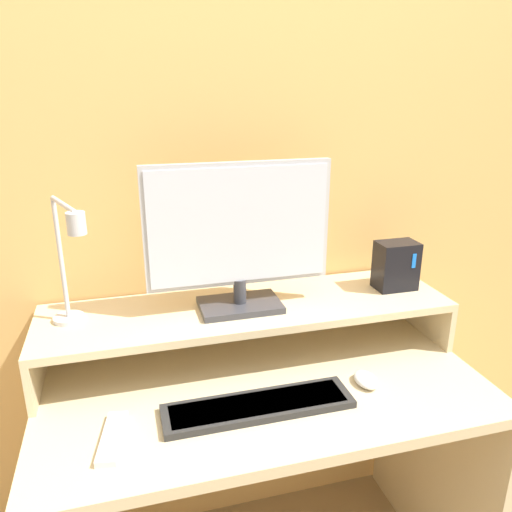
% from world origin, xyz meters
% --- Properties ---
extents(wall_back, '(6.00, 0.05, 2.50)m').
position_xyz_m(wall_back, '(0.00, 0.66, 1.25)').
color(wall_back, '#E5AD60').
rests_on(wall_back, ground_plane).
extents(desk, '(1.17, 0.63, 0.74)m').
position_xyz_m(desk, '(0.00, 0.31, 0.52)').
color(desk, beige).
rests_on(desk, ground_plane).
extents(monitor_shelf, '(1.17, 0.32, 0.15)m').
position_xyz_m(monitor_shelf, '(0.00, 0.47, 0.87)').
color(monitor_shelf, beige).
rests_on(monitor_shelf, desk).
extents(monitor, '(0.51, 0.15, 0.41)m').
position_xyz_m(monitor, '(-0.03, 0.46, 1.11)').
color(monitor, '#38383D').
rests_on(monitor, monitor_shelf).
extents(desk_lamp, '(0.12, 0.23, 0.34)m').
position_xyz_m(desk_lamp, '(-0.46, 0.43, 1.08)').
color(desk_lamp, silver).
rests_on(desk_lamp, monitor_shelf).
extents(router_dock, '(0.12, 0.08, 0.15)m').
position_xyz_m(router_dock, '(0.47, 0.47, 0.97)').
color(router_dock, black).
rests_on(router_dock, monitor_shelf).
extents(keyboard, '(0.47, 0.12, 0.02)m').
position_xyz_m(keyboard, '(-0.05, 0.20, 0.75)').
color(keyboard, '#282828').
rests_on(keyboard, desk).
extents(mouse, '(0.06, 0.09, 0.03)m').
position_xyz_m(mouse, '(0.26, 0.23, 0.75)').
color(mouse, white).
rests_on(mouse, desk).
extents(remote_control, '(0.07, 0.18, 0.02)m').
position_xyz_m(remote_control, '(-0.39, 0.17, 0.75)').
color(remote_control, white).
rests_on(remote_control, desk).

